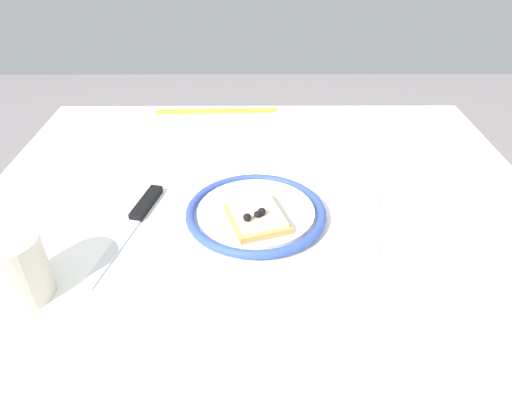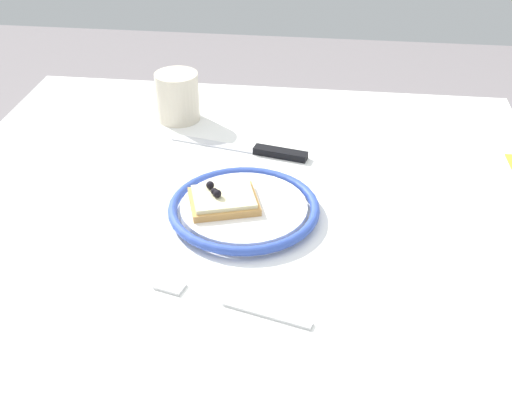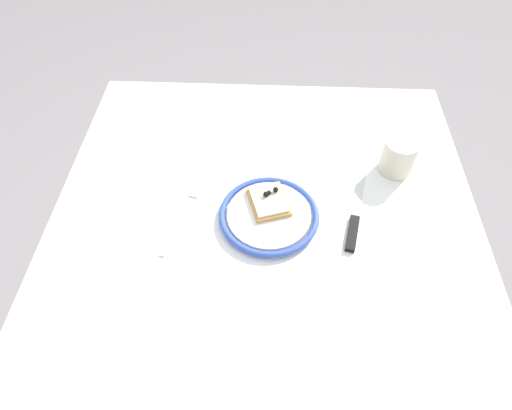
{
  "view_description": "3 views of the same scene",
  "coord_description": "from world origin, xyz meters",
  "px_view_note": "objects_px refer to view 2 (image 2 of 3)",
  "views": [
    {
      "loc": [
        0.01,
        0.57,
        1.19
      ],
      "look_at": [
        0.01,
        -0.03,
        0.78
      ],
      "focal_mm": 32.36,
      "sensor_mm": 36.0,
      "label": 1
    },
    {
      "loc": [
        -0.75,
        -0.12,
        1.3
      ],
      "look_at": [
        0.01,
        -0.03,
        0.78
      ],
      "focal_mm": 45.31,
      "sensor_mm": 36.0,
      "label": 2
    },
    {
      "loc": [
        0.01,
        -0.59,
        1.52
      ],
      "look_at": [
        -0.02,
        -0.01,
        0.81
      ],
      "focal_mm": 30.43,
      "sensor_mm": 36.0,
      "label": 3
    }
  ],
  "objects_px": {
    "plate": "(244,209)",
    "cup": "(177,97)",
    "dining_table": "(235,273)",
    "knife": "(262,151)",
    "pizza_slice_near": "(223,200)",
    "fork": "(230,303)"
  },
  "relations": [
    {
      "from": "plate",
      "to": "cup",
      "type": "distance_m",
      "value": 0.34
    },
    {
      "from": "dining_table",
      "to": "knife",
      "type": "distance_m",
      "value": 0.22
    },
    {
      "from": "plate",
      "to": "pizza_slice_near",
      "type": "xyz_separation_m",
      "value": [
        -0.0,
        0.03,
        0.01
      ]
    },
    {
      "from": "knife",
      "to": "cup",
      "type": "height_order",
      "value": "cup"
    },
    {
      "from": "dining_table",
      "to": "fork",
      "type": "relative_size",
      "value": 4.71
    },
    {
      "from": "knife",
      "to": "plate",
      "type": "bearing_deg",
      "value": 178.7
    },
    {
      "from": "dining_table",
      "to": "knife",
      "type": "relative_size",
      "value": 3.92
    },
    {
      "from": "plate",
      "to": "cup",
      "type": "xyz_separation_m",
      "value": [
        0.29,
        0.16,
        0.03
      ]
    },
    {
      "from": "fork",
      "to": "cup",
      "type": "bearing_deg",
      "value": 19.39
    },
    {
      "from": "dining_table",
      "to": "pizza_slice_near",
      "type": "height_order",
      "value": "pizza_slice_near"
    },
    {
      "from": "knife",
      "to": "cup",
      "type": "bearing_deg",
      "value": 56.31
    },
    {
      "from": "fork",
      "to": "plate",
      "type": "bearing_deg",
      "value": 2.62
    },
    {
      "from": "pizza_slice_near",
      "to": "knife",
      "type": "relative_size",
      "value": 0.48
    },
    {
      "from": "pizza_slice_near",
      "to": "knife",
      "type": "distance_m",
      "value": 0.19
    },
    {
      "from": "knife",
      "to": "fork",
      "type": "bearing_deg",
      "value": -179.32
    },
    {
      "from": "pizza_slice_near",
      "to": "cup",
      "type": "xyz_separation_m",
      "value": [
        0.3,
        0.13,
        0.02
      ]
    },
    {
      "from": "dining_table",
      "to": "plate",
      "type": "distance_m",
      "value": 0.11
    },
    {
      "from": "plate",
      "to": "cup",
      "type": "relative_size",
      "value": 2.47
    },
    {
      "from": "pizza_slice_near",
      "to": "cup",
      "type": "bearing_deg",
      "value": 24.07
    },
    {
      "from": "dining_table",
      "to": "knife",
      "type": "xyz_separation_m",
      "value": [
        0.19,
        -0.02,
        0.11
      ]
    },
    {
      "from": "knife",
      "to": "cup",
      "type": "distance_m",
      "value": 0.2
    },
    {
      "from": "fork",
      "to": "cup",
      "type": "distance_m",
      "value": 0.51
    }
  ]
}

